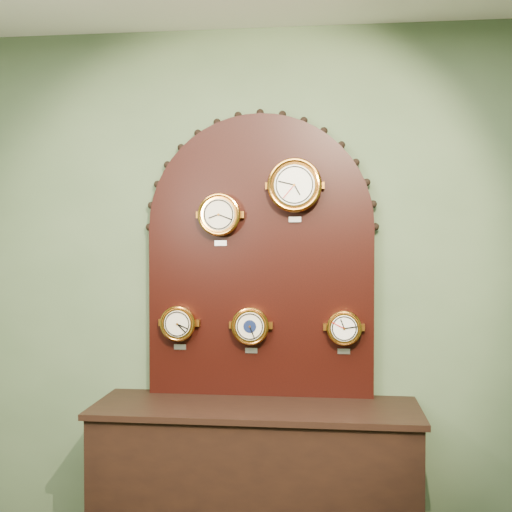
# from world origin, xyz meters

# --- Properties ---
(wall_back) EXTENTS (4.00, 0.00, 4.00)m
(wall_back) POSITION_xyz_m (0.00, 2.50, 1.40)
(wall_back) COLOR #4D6344
(wall_back) RESTS_ON ground
(shop_counter) EXTENTS (1.60, 0.50, 0.80)m
(shop_counter) POSITION_xyz_m (0.00, 2.23, 0.40)
(shop_counter) COLOR black
(shop_counter) RESTS_ON ground_plane
(display_board) EXTENTS (1.26, 0.06, 1.53)m
(display_board) POSITION_xyz_m (0.00, 2.45, 1.63)
(display_board) COLOR black
(display_board) RESTS_ON shop_counter
(roman_clock) EXTENTS (0.23, 0.08, 0.28)m
(roman_clock) POSITION_xyz_m (-0.21, 2.38, 1.79)
(roman_clock) COLOR orange
(roman_clock) RESTS_ON display_board
(arabic_clock) EXTENTS (0.28, 0.08, 0.33)m
(arabic_clock) POSITION_xyz_m (0.19, 2.38, 1.94)
(arabic_clock) COLOR orange
(arabic_clock) RESTS_ON display_board
(hygrometer) EXTENTS (0.19, 0.08, 0.24)m
(hygrometer) POSITION_xyz_m (-0.43, 2.38, 1.22)
(hygrometer) COLOR orange
(hygrometer) RESTS_ON display_board
(barometer) EXTENTS (0.20, 0.08, 0.25)m
(barometer) POSITION_xyz_m (-0.04, 2.38, 1.21)
(barometer) COLOR orange
(barometer) RESTS_ON display_board
(tide_clock) EXTENTS (0.18, 0.08, 0.23)m
(tide_clock) POSITION_xyz_m (0.44, 2.38, 1.21)
(tide_clock) COLOR orange
(tide_clock) RESTS_ON display_board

